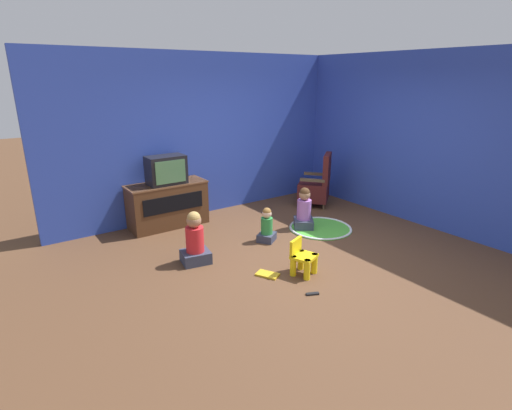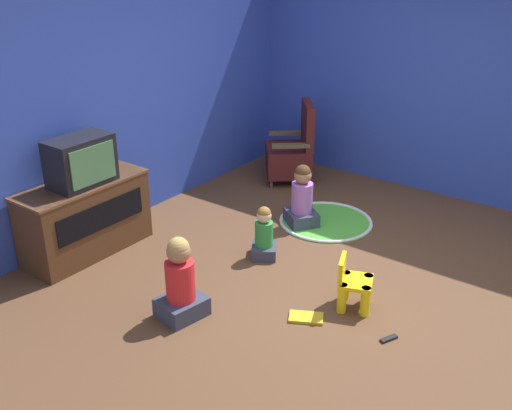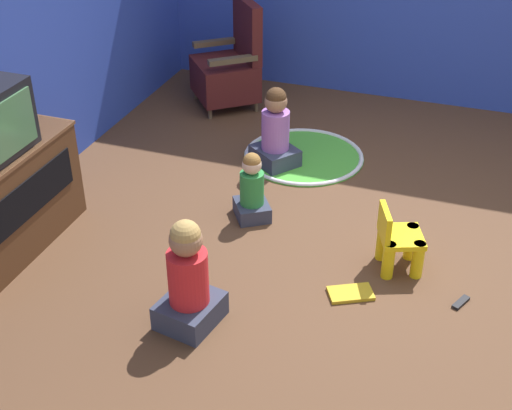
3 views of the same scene
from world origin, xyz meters
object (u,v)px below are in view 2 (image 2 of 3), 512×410
black_armchair (292,152)px  yellow_kid_chair (353,286)px  book (306,317)px  child_watching_center (264,235)px  child_watching_right (302,199)px  television (81,161)px  tv_cabinet (85,217)px  child_watching_left (180,283)px  remote_control (389,339)px

black_armchair → yellow_kid_chair: 2.89m
book → child_watching_center: bearing=-64.2°
child_watching_center → child_watching_right: child_watching_right is taller
child_watching_right → television: bearing=90.1°
yellow_kid_chair → tv_cabinet: bearing=83.4°
black_armchair → child_watching_right: 1.29m
child_watching_left → child_watching_right: child_watching_left is taller
yellow_kid_chair → book: yellow_kid_chair is taller
remote_control → tv_cabinet: bearing=-57.2°
television → black_armchair: bearing=-10.7°
tv_cabinet → book: tv_cabinet is taller
tv_cabinet → child_watching_center: bearing=-56.9°
child_watching_center → book: child_watching_center is taller
book → child_watching_right: bearing=-84.4°
child_watching_left → book: child_watching_left is taller
child_watching_right → book: bearing=160.7°
child_watching_right → remote_control: bearing=178.1°
television → child_watching_left: television is taller
tv_cabinet → child_watching_left: tv_cabinet is taller
television → yellow_kid_chair: size_ratio=1.33×
television → child_watching_left: bearing=-100.3°
yellow_kid_chair → book: bearing=129.8°
black_armchair → child_watching_center: (-1.83, -0.88, -0.15)m
tv_cabinet → television: size_ratio=2.13×
child_watching_right → yellow_kid_chair: bearing=174.8°
child_watching_center → child_watching_right: 0.82m
child_watching_center → book: bearing=-159.8°
television → book: size_ratio=1.87×
yellow_kid_chair → child_watching_right: (1.08, 1.19, 0.10)m
tv_cabinet → yellow_kid_chair: size_ratio=2.84×
black_armchair → child_watching_center: bearing=-13.8°
child_watching_center → black_armchair: bearing=-8.1°
television → black_armchair: 2.89m
television → child_watching_right: 2.30m
black_armchair → child_watching_center: black_armchair is taller
yellow_kid_chair → book: (-0.39, 0.21, -0.18)m
tv_cabinet → television: television is taller
tv_cabinet → book: bearing=-82.8°
child_watching_center → child_watching_right: size_ratio=0.77×
television → child_watching_right: bearing=-36.8°
child_watching_left → book: size_ratio=2.23×
tv_cabinet → child_watching_right: (1.76, -1.36, -0.08)m
black_armchair → child_watching_left: size_ratio=1.40×
child_watching_left → remote_control: size_ratio=4.61×
book → black_armchair: bearing=-82.6°
child_watching_left → child_watching_right: size_ratio=1.05×
yellow_kid_chair → book: size_ratio=1.40×
yellow_kid_chair → child_watching_left: size_ratio=0.63×
tv_cabinet → child_watching_left: 1.52m
child_watching_left → child_watching_center: bearing=12.3°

